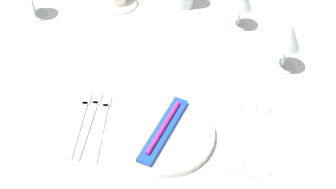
# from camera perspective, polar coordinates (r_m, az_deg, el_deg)

# --- Properties ---
(dining_table) EXTENTS (1.80, 1.11, 0.74)m
(dining_table) POSITION_cam_1_polar(r_m,az_deg,el_deg) (1.32, -0.73, 1.66)
(dining_table) COLOR white
(dining_table) RESTS_ON ground
(dinner_plate) EXTENTS (0.24, 0.24, 0.02)m
(dinner_plate) POSITION_cam_1_polar(r_m,az_deg,el_deg) (1.06, -0.56, -5.02)
(dinner_plate) COLOR white
(dinner_plate) RESTS_ON dining_table
(toothbrush_package) EXTENTS (0.10, 0.21, 0.02)m
(toothbrush_package) POSITION_cam_1_polar(r_m,az_deg,el_deg) (1.05, -0.57, -4.43)
(toothbrush_package) COLOR blue
(toothbrush_package) RESTS_ON dinner_plate
(fork_outer) EXTENTS (0.02, 0.21, 0.00)m
(fork_outer) POSITION_cam_1_polar(r_m,az_deg,el_deg) (1.10, -8.36, -3.68)
(fork_outer) COLOR beige
(fork_outer) RESTS_ON dining_table
(fork_inner) EXTENTS (0.03, 0.22, 0.00)m
(fork_inner) POSITION_cam_1_polar(r_m,az_deg,el_deg) (1.11, -9.92, -3.33)
(fork_inner) COLOR beige
(fork_inner) RESTS_ON dining_table
(fork_salad) EXTENTS (0.02, 0.21, 0.00)m
(fork_salad) POSITION_cam_1_polar(r_m,az_deg,el_deg) (1.12, -11.09, -3.31)
(fork_salad) COLOR beige
(fork_salad) RESTS_ON dining_table
(dinner_knife) EXTENTS (0.03, 0.22, 0.00)m
(dinner_knife) POSITION_cam_1_polar(r_m,az_deg,el_deg) (1.08, 7.50, -4.91)
(dinner_knife) COLOR beige
(dinner_knife) RESTS_ON dining_table
(spoon_soup) EXTENTS (0.03, 0.23, 0.01)m
(spoon_soup) POSITION_cam_1_polar(r_m,az_deg,el_deg) (1.10, 8.93, -3.68)
(spoon_soup) COLOR beige
(spoon_soup) RESTS_ON dining_table
(spoon_dessert) EXTENTS (0.03, 0.23, 0.01)m
(spoon_dessert) POSITION_cam_1_polar(r_m,az_deg,el_deg) (1.10, 10.68, -4.12)
(spoon_dessert) COLOR beige
(spoon_dessert) RESTS_ON dining_table
(spoon_tea) EXTENTS (0.03, 0.22, 0.01)m
(spoon_tea) POSITION_cam_1_polar(r_m,az_deg,el_deg) (1.11, 12.32, -4.14)
(spoon_tea) COLOR beige
(spoon_tea) RESTS_ON dining_table
(saucer_left) EXTENTS (0.14, 0.14, 0.01)m
(saucer_left) POSITION_cam_1_polar(r_m,az_deg,el_deg) (1.49, -6.66, 11.51)
(saucer_left) COLOR white
(saucer_left) RESTS_ON dining_table
(wine_glass_left) EXTENTS (0.07, 0.07, 0.14)m
(wine_glass_left) POSITION_cam_1_polar(r_m,az_deg,el_deg) (1.22, 15.01, 7.01)
(wine_glass_left) COLOR silver
(wine_glass_left) RESTS_ON dining_table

